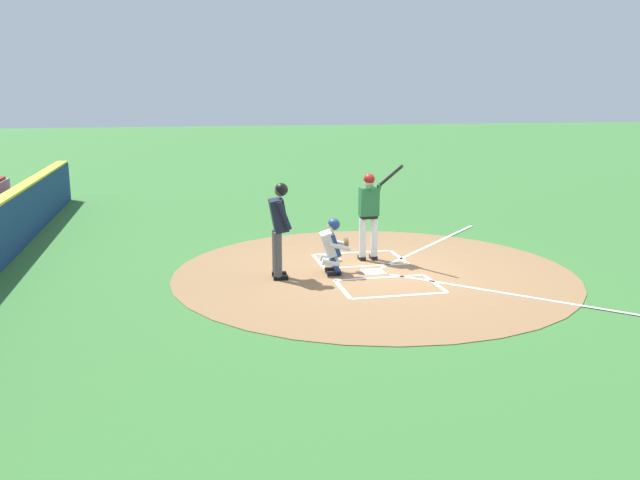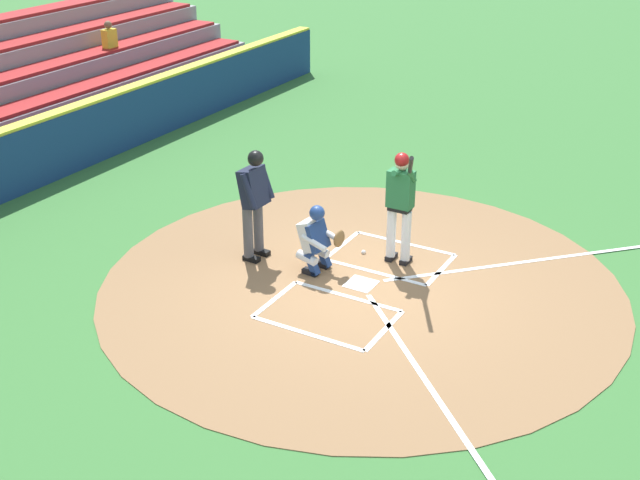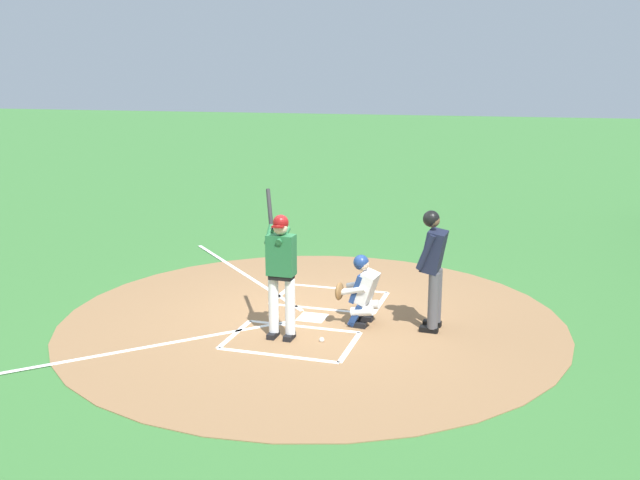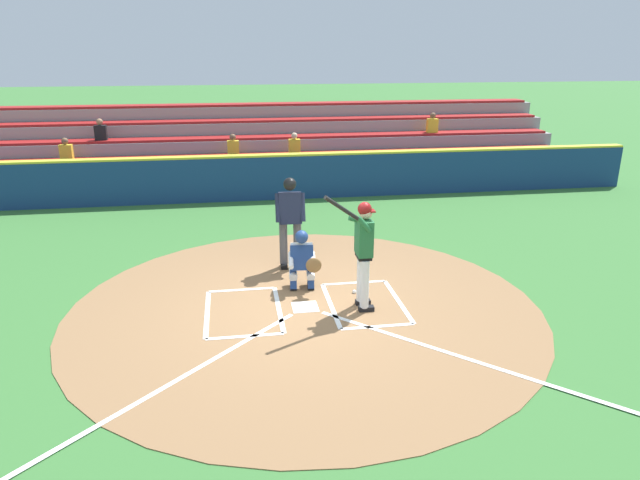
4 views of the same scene
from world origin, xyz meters
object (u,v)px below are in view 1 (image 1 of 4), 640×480
(catcher, at_px, (333,245))
(baseball, at_px, (340,260))
(plate_umpire, at_px, (279,224))
(batter, at_px, (369,210))

(catcher, distance_m, baseball, 1.12)
(catcher, distance_m, plate_umpire, 1.19)
(catcher, bearing_deg, baseball, 157.07)
(plate_umpire, bearing_deg, batter, 115.36)
(baseball, bearing_deg, catcher, -22.93)
(batter, distance_m, catcher, 1.43)
(plate_umpire, xyz_separation_m, baseball, (-0.99, 1.46, -1.04))
(plate_umpire, bearing_deg, catcher, 95.30)
(catcher, relative_size, plate_umpire, 0.61)
(catcher, xyz_separation_m, plate_umpire, (0.10, -1.08, 0.49))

